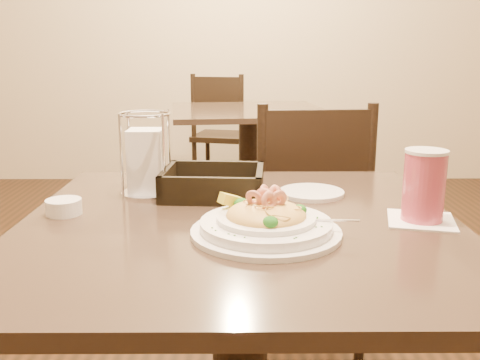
{
  "coord_description": "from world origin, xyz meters",
  "views": [
    {
      "loc": [
        -0.01,
        -1.05,
        1.1
      ],
      "look_at": [
        0.0,
        0.02,
        0.84
      ],
      "focal_mm": 40.0,
      "sensor_mm": 36.0,
      "label": 1
    }
  ],
  "objects_px": {
    "side_plate": "(311,193)",
    "butter_ramekin": "(64,207)",
    "dining_chair_far": "(222,131)",
    "pasta_bowl": "(266,222)",
    "background_table": "(249,149)",
    "bread_basket": "(213,186)",
    "main_table": "(240,325)",
    "napkin_caddy": "(146,160)",
    "dining_chair_near": "(307,219)",
    "drink_glass": "(424,186)"
  },
  "relations": [
    {
      "from": "pasta_bowl",
      "to": "napkin_caddy",
      "type": "relative_size",
      "value": 1.57
    },
    {
      "from": "pasta_bowl",
      "to": "side_plate",
      "type": "distance_m",
      "value": 0.32
    },
    {
      "from": "background_table",
      "to": "bread_basket",
      "type": "relative_size",
      "value": 4.0
    },
    {
      "from": "butter_ramekin",
      "to": "bread_basket",
      "type": "bearing_deg",
      "value": 26.03
    },
    {
      "from": "background_table",
      "to": "dining_chair_near",
      "type": "bearing_deg",
      "value": -82.19
    },
    {
      "from": "dining_chair_near",
      "to": "butter_ramekin",
      "type": "xyz_separation_m",
      "value": [
        -0.62,
        -0.76,
        0.28
      ]
    },
    {
      "from": "main_table",
      "to": "butter_ramekin",
      "type": "relative_size",
      "value": 12.04
    },
    {
      "from": "dining_chair_far",
      "to": "napkin_caddy",
      "type": "relative_size",
      "value": 4.63
    },
    {
      "from": "main_table",
      "to": "background_table",
      "type": "xyz_separation_m",
      "value": [
        0.07,
        2.13,
        0.0
      ]
    },
    {
      "from": "dining_chair_near",
      "to": "drink_glass",
      "type": "distance_m",
      "value": 0.89
    },
    {
      "from": "main_table",
      "to": "napkin_caddy",
      "type": "bearing_deg",
      "value": 137.43
    },
    {
      "from": "dining_chair_far",
      "to": "pasta_bowl",
      "type": "xyz_separation_m",
      "value": [
        0.17,
        -3.07,
        0.29
      ]
    },
    {
      "from": "main_table",
      "to": "butter_ramekin",
      "type": "bearing_deg",
      "value": 173.64
    },
    {
      "from": "napkin_caddy",
      "to": "butter_ramekin",
      "type": "height_order",
      "value": "napkin_caddy"
    },
    {
      "from": "main_table",
      "to": "pasta_bowl",
      "type": "xyz_separation_m",
      "value": [
        0.05,
        -0.09,
        0.27
      ]
    },
    {
      "from": "dining_chair_near",
      "to": "bread_basket",
      "type": "height_order",
      "value": "dining_chair_near"
    },
    {
      "from": "dining_chair_near",
      "to": "dining_chair_far",
      "type": "distance_m",
      "value": 2.2
    },
    {
      "from": "drink_glass",
      "to": "bread_basket",
      "type": "height_order",
      "value": "drink_glass"
    },
    {
      "from": "main_table",
      "to": "butter_ramekin",
      "type": "xyz_separation_m",
      "value": [
        -0.37,
        0.04,
        0.26
      ]
    },
    {
      "from": "main_table",
      "to": "side_plate",
      "type": "bearing_deg",
      "value": 48.75
    },
    {
      "from": "bread_basket",
      "to": "butter_ramekin",
      "type": "distance_m",
      "value": 0.35
    },
    {
      "from": "bread_basket",
      "to": "napkin_caddy",
      "type": "height_order",
      "value": "napkin_caddy"
    },
    {
      "from": "main_table",
      "to": "napkin_caddy",
      "type": "relative_size",
      "value": 4.48
    },
    {
      "from": "pasta_bowl",
      "to": "side_plate",
      "type": "xyz_separation_m",
      "value": [
        0.13,
        0.29,
        -0.02
      ]
    },
    {
      "from": "drink_glass",
      "to": "butter_ramekin",
      "type": "height_order",
      "value": "drink_glass"
    },
    {
      "from": "dining_chair_far",
      "to": "side_plate",
      "type": "bearing_deg",
      "value": 108.98
    },
    {
      "from": "dining_chair_far",
      "to": "bread_basket",
      "type": "bearing_deg",
      "value": 104.1
    },
    {
      "from": "dining_chair_near",
      "to": "butter_ramekin",
      "type": "height_order",
      "value": "dining_chair_near"
    },
    {
      "from": "dining_chair_near",
      "to": "pasta_bowl",
      "type": "xyz_separation_m",
      "value": [
        -0.2,
        -0.9,
        0.29
      ]
    },
    {
      "from": "dining_chair_far",
      "to": "bread_basket",
      "type": "distance_m",
      "value": 2.8
    },
    {
      "from": "dining_chair_far",
      "to": "drink_glass",
      "type": "height_order",
      "value": "dining_chair_far"
    },
    {
      "from": "bread_basket",
      "to": "butter_ramekin",
      "type": "relative_size",
      "value": 3.33
    },
    {
      "from": "dining_chair_near",
      "to": "pasta_bowl",
      "type": "bearing_deg",
      "value": 73.91
    },
    {
      "from": "napkin_caddy",
      "to": "butter_ramekin",
      "type": "distance_m",
      "value": 0.23
    },
    {
      "from": "main_table",
      "to": "dining_chair_far",
      "type": "xyz_separation_m",
      "value": [
        -0.12,
        2.98,
        -0.02
      ]
    },
    {
      "from": "dining_chair_far",
      "to": "background_table",
      "type": "bearing_deg",
      "value": 115.45
    },
    {
      "from": "dining_chair_near",
      "to": "pasta_bowl",
      "type": "distance_m",
      "value": 0.96
    },
    {
      "from": "pasta_bowl",
      "to": "bread_basket",
      "type": "bearing_deg",
      "value": 111.32
    },
    {
      "from": "main_table",
      "to": "side_plate",
      "type": "relative_size",
      "value": 5.75
    },
    {
      "from": "napkin_caddy",
      "to": "side_plate",
      "type": "distance_m",
      "value": 0.41
    },
    {
      "from": "main_table",
      "to": "dining_chair_far",
      "type": "height_order",
      "value": "dining_chair_far"
    },
    {
      "from": "butter_ramekin",
      "to": "dining_chair_near",
      "type": "bearing_deg",
      "value": 50.73
    },
    {
      "from": "drink_glass",
      "to": "side_plate",
      "type": "height_order",
      "value": "drink_glass"
    },
    {
      "from": "background_table",
      "to": "dining_chair_far",
      "type": "relative_size",
      "value": 1.07
    },
    {
      "from": "dining_chair_near",
      "to": "side_plate",
      "type": "bearing_deg",
      "value": 79.53
    },
    {
      "from": "background_table",
      "to": "dining_chair_near",
      "type": "distance_m",
      "value": 1.34
    },
    {
      "from": "main_table",
      "to": "drink_glass",
      "type": "relative_size",
      "value": 5.69
    },
    {
      "from": "side_plate",
      "to": "butter_ramekin",
      "type": "bearing_deg",
      "value": -164.05
    },
    {
      "from": "dining_chair_far",
      "to": "napkin_caddy",
      "type": "distance_m",
      "value": 2.79
    },
    {
      "from": "background_table",
      "to": "dining_chair_near",
      "type": "relative_size",
      "value": 1.07
    }
  ]
}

